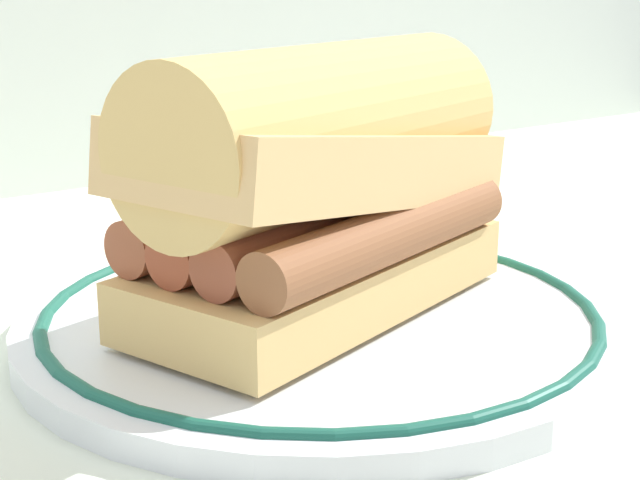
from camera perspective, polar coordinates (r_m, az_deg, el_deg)
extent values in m
plane|color=silver|center=(0.41, -0.95, -7.14)|extent=(1.50, 1.50, 0.00)
cylinder|color=white|center=(0.43, 0.00, -4.96)|extent=(0.27, 0.27, 0.01)
torus|color=#195947|center=(0.43, 0.00, -4.21)|extent=(0.25, 0.25, 0.01)
cube|color=#E0B46C|center=(0.43, 0.00, -2.20)|extent=(0.20, 0.13, 0.03)
cylinder|color=brown|center=(0.40, 4.03, 0.27)|extent=(0.16, 0.07, 0.02)
cylinder|color=brown|center=(0.41, 1.30, 0.79)|extent=(0.16, 0.07, 0.02)
cylinder|color=#96462D|center=(0.43, -1.26, 1.28)|extent=(0.16, 0.07, 0.02)
cylinder|color=#964F33|center=(0.44, -3.66, 1.73)|extent=(0.16, 0.07, 0.02)
cube|color=#E2B271|center=(0.41, 0.00, 4.65)|extent=(0.20, 0.13, 0.05)
cylinder|color=#DBB267|center=(0.41, 0.00, 6.70)|extent=(0.20, 0.12, 0.07)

